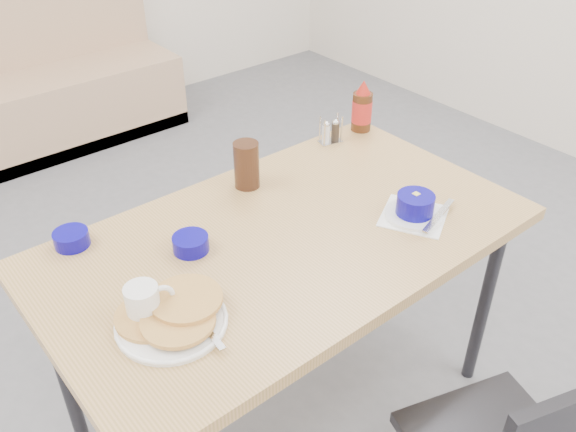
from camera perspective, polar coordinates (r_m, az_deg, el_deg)
booth_bench at (r=4.00m, az=-24.20°, el=10.38°), size 1.90×0.56×1.22m
dining_table at (r=1.78m, az=-0.17°, el=-3.33°), size 1.40×0.80×0.76m
pancake_plate at (r=1.49m, az=-10.80°, el=-9.25°), size 0.27×0.29×0.05m
coffee_mug at (r=1.49m, az=-13.29°, el=-7.84°), size 0.12×0.08×0.09m
grits_setting at (r=1.84m, az=11.81°, el=0.78°), size 0.27×0.25×0.08m
creamer_bowl at (r=1.80m, az=-19.60°, el=-2.01°), size 0.10×0.10×0.04m
butter_bowl at (r=1.69m, az=-9.09°, el=-2.57°), size 0.10×0.10×0.05m
amber_tumbler at (r=1.93m, az=-3.90°, el=4.80°), size 0.09×0.09×0.15m
condiment_caddy at (r=2.22m, az=4.01°, el=7.75°), size 0.09×0.07×0.10m
syrup_bottle at (r=2.30m, az=6.94°, el=9.93°), size 0.07×0.07×0.19m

